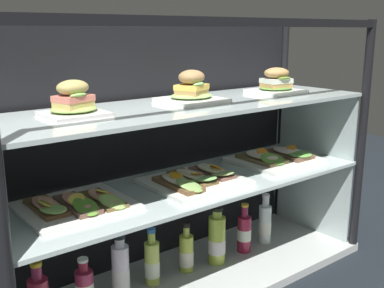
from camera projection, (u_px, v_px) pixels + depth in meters
The scene contains 19 objects.
ground_plane at pixel (192, 286), 1.84m from camera, with size 6.00×6.00×0.02m, color black.
case_base_deck at pixel (192, 279), 1.84m from camera, with size 1.53×0.48×0.03m, color beige.
case_frame at pixel (170, 141), 1.82m from camera, with size 1.53×0.48×1.01m.
riser_lower_tier at pixel (192, 232), 1.79m from camera, with size 1.46×0.41×0.37m.
shelf_lower_glass at pixel (192, 185), 1.75m from camera, with size 1.48×0.43×0.01m, color silver.
riser_upper_tier at pixel (192, 146), 1.71m from camera, with size 1.46×0.41×0.28m.
shelf_upper_glass at pixel (192, 105), 1.67m from camera, with size 1.48×0.43×0.01m, color silver.
plated_roll_sandwich_mid_right at pixel (74, 103), 1.42m from camera, with size 0.18×0.18×0.11m.
plated_roll_sandwich_far_left at pixel (192, 91), 1.68m from camera, with size 0.21×0.21×0.12m.
plated_roll_sandwich_center at pixel (277, 84), 1.93m from camera, with size 0.19×0.19×0.11m.
open_sandwich_tray_near_right_corner at pixel (77, 204), 1.48m from camera, with size 0.34×0.30×0.06m.
open_sandwich_tray_far_right at pixel (196, 180), 1.72m from camera, with size 0.34×0.30×0.06m.
open_sandwich_tray_left_of_center at pixel (276, 158), 2.01m from camera, with size 0.34×0.30×0.06m.
juice_bottle_front_left_end at pixel (121, 272), 1.67m from camera, with size 0.06×0.06×0.24m.
juice_bottle_front_middle at pixel (152, 263), 1.76m from camera, with size 0.06×0.06×0.22m.
juice_bottle_back_left at pixel (186, 253), 1.86m from camera, with size 0.06×0.06×0.20m.
juice_bottle_back_right at pixel (217, 240), 1.92m from camera, with size 0.07×0.07×0.24m.
juice_bottle_front_second at pixel (244, 233), 2.02m from camera, with size 0.06×0.06×0.22m.
juice_bottle_front_fourth at pixel (265, 223), 2.10m from camera, with size 0.06×0.06×0.23m.
Camera 1 is at (-1.03, -1.30, 0.97)m, focal length 43.90 mm.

